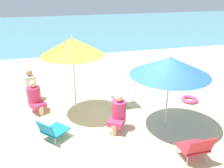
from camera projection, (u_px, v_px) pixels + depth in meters
The scene contains 11 objects.
ground_plane at pixel (137, 121), 6.41m from camera, with size 40.00×40.00×0.00m, color beige.
sea_water at pixel (72, 28), 19.58m from camera, with size 40.00×16.00×0.01m, color #5693A3.
umbrella_blue at pixel (170, 66), 5.66m from camera, with size 1.85×1.85×1.80m.
umbrella_yellow at pixel (72, 47), 6.18m from camera, with size 1.58×1.58×2.09m.
beach_chair_a at pixel (196, 147), 4.86m from camera, with size 0.56×0.55×0.60m.
beach_chair_b at pixel (125, 96), 7.10m from camera, with size 0.62×0.54×0.57m.
beach_chair_c at pixel (52, 130), 5.55m from camera, with size 0.76×0.74×0.51m.
person_a at pixel (118, 112), 5.90m from camera, with size 0.52×0.57×0.89m.
person_b at pixel (31, 86), 7.41m from camera, with size 0.44×0.57×0.93m.
person_c at pixel (35, 97), 6.75m from camera, with size 0.50×0.58×0.88m.
swim_ring at pixel (190, 99), 7.46m from camera, with size 0.50×0.50×0.11m, color #E54C7F.
Camera 1 is at (-2.06, -5.24, 3.27)m, focal length 40.32 mm.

